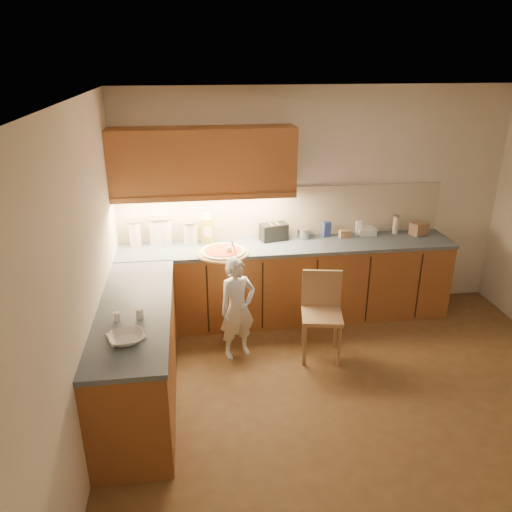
# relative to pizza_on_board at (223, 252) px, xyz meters

# --- Properties ---
(room) EXTENTS (4.54, 4.50, 2.62)m
(room) POSITION_rel_pizza_on_board_xyz_m (1.11, -1.49, 0.73)
(room) COLOR brown
(room) RESTS_ON ground
(l_counter) EXTENTS (3.77, 2.62, 0.92)m
(l_counter) POSITION_rel_pizza_on_board_xyz_m (0.19, -0.24, -0.48)
(l_counter) COLOR #97592C
(l_counter) RESTS_ON ground
(backsplash) EXTENTS (3.75, 0.02, 0.58)m
(backsplash) POSITION_rel_pizza_on_board_xyz_m (0.74, 0.50, 0.27)
(backsplash) COLOR beige
(backsplash) RESTS_ON l_counter
(upper_cabinets) EXTENTS (1.95, 0.36, 0.73)m
(upper_cabinets) POSITION_rel_pizza_on_board_xyz_m (-0.16, 0.34, 0.90)
(upper_cabinets) COLOR #97592C
(upper_cabinets) RESTS_ON ground
(pizza_on_board) EXTENTS (0.55, 0.55, 0.22)m
(pizza_on_board) POSITION_rel_pizza_on_board_xyz_m (0.00, 0.00, 0.00)
(pizza_on_board) COLOR tan
(pizza_on_board) RESTS_ON l_counter
(child) EXTENTS (0.46, 0.38, 1.07)m
(child) POSITION_rel_pizza_on_board_xyz_m (0.10, -0.51, -0.41)
(child) COLOR white
(child) RESTS_ON ground
(wooden_chair) EXTENTS (0.47, 0.47, 0.89)m
(wooden_chair) POSITION_rel_pizza_on_board_xyz_m (0.94, -0.59, -0.43)
(wooden_chair) COLOR tan
(wooden_chair) RESTS_ON ground
(mixing_bowl) EXTENTS (0.30, 0.30, 0.06)m
(mixing_bowl) POSITION_rel_pizza_on_board_xyz_m (-0.84, -1.64, 0.01)
(mixing_bowl) COLOR white
(mixing_bowl) RESTS_ON l_counter
(canister_a) EXTENTS (0.14, 0.14, 0.29)m
(canister_a) POSITION_rel_pizza_on_board_xyz_m (-0.94, 0.40, 0.12)
(canister_a) COLOR white
(canister_a) RESTS_ON l_counter
(canister_b) EXTENTS (0.18, 0.18, 0.31)m
(canister_b) POSITION_rel_pizza_on_board_xyz_m (-0.70, 0.40, 0.13)
(canister_b) COLOR silver
(canister_b) RESTS_ON l_counter
(canister_c) EXTENTS (0.16, 0.16, 0.31)m
(canister_c) POSITION_rel_pizza_on_board_xyz_m (-0.62, 0.41, 0.13)
(canister_c) COLOR white
(canister_c) RESTS_ON l_counter
(canister_d) EXTENTS (0.16, 0.16, 0.26)m
(canister_d) POSITION_rel_pizza_on_board_xyz_m (-0.33, 0.36, 0.11)
(canister_d) COLOR beige
(canister_d) RESTS_ON l_counter
(oil_jug) EXTENTS (0.14, 0.12, 0.34)m
(oil_jug) POSITION_rel_pizza_on_board_xyz_m (-0.15, 0.37, 0.13)
(oil_jug) COLOR #B29C23
(oil_jug) RESTS_ON l_counter
(toaster) EXTENTS (0.33, 0.23, 0.20)m
(toaster) POSITION_rel_pizza_on_board_xyz_m (0.61, 0.37, 0.07)
(toaster) COLOR black
(toaster) RESTS_ON l_counter
(steel_pot) EXTENTS (0.15, 0.15, 0.12)m
(steel_pot) POSITION_rel_pizza_on_board_xyz_m (0.96, 0.38, 0.03)
(steel_pot) COLOR #B2B3B7
(steel_pot) RESTS_ON l_counter
(blue_box) EXTENTS (0.10, 0.08, 0.18)m
(blue_box) POSITION_rel_pizza_on_board_xyz_m (1.24, 0.40, 0.06)
(blue_box) COLOR #304091
(blue_box) RESTS_ON l_counter
(card_box_a) EXTENTS (0.13, 0.09, 0.09)m
(card_box_a) POSITION_rel_pizza_on_board_xyz_m (1.44, 0.34, 0.02)
(card_box_a) COLOR tan
(card_box_a) RESTS_ON l_counter
(white_bottle) EXTENTS (0.07, 0.07, 0.18)m
(white_bottle) POSITION_rel_pizza_on_board_xyz_m (1.62, 0.39, 0.06)
(white_bottle) COLOR white
(white_bottle) RESTS_ON l_counter
(flat_pack) EXTENTS (0.22, 0.16, 0.09)m
(flat_pack) POSITION_rel_pizza_on_board_xyz_m (1.72, 0.39, 0.02)
(flat_pack) COLOR white
(flat_pack) RESTS_ON l_counter
(tall_jar) EXTENTS (0.07, 0.07, 0.22)m
(tall_jar) POSITION_rel_pizza_on_board_xyz_m (2.07, 0.39, 0.09)
(tall_jar) COLOR silver
(tall_jar) RESTS_ON l_counter
(card_box_b) EXTENTS (0.22, 0.19, 0.14)m
(card_box_b) POSITION_rel_pizza_on_board_xyz_m (2.33, 0.32, 0.05)
(card_box_b) COLOR #A67A59
(card_box_b) RESTS_ON l_counter
(dough_cloth) EXTENTS (0.31, 0.28, 0.02)m
(dough_cloth) POSITION_rel_pizza_on_board_xyz_m (-0.85, -1.57, -0.02)
(dough_cloth) COLOR white
(dough_cloth) RESTS_ON l_counter
(spice_jar_a) EXTENTS (0.05, 0.05, 0.07)m
(spice_jar_a) POSITION_rel_pizza_on_board_xyz_m (-0.94, -1.31, 0.01)
(spice_jar_a) COLOR white
(spice_jar_a) RESTS_ON l_counter
(spice_jar_b) EXTENTS (0.07, 0.07, 0.08)m
(spice_jar_b) POSITION_rel_pizza_on_board_xyz_m (-0.77, -1.29, 0.02)
(spice_jar_b) COLOR white
(spice_jar_b) RESTS_ON l_counter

